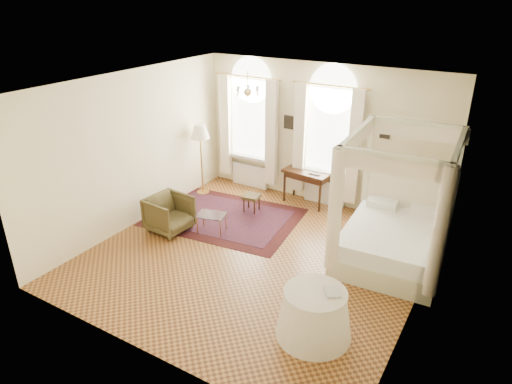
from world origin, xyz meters
TOP-DOWN VIEW (x-y plane):
  - ground at (0.00, 0.00)m, footprint 6.00×6.00m
  - room_walls at (0.00, 0.00)m, footprint 6.00×6.00m
  - window_left at (-1.90, 2.87)m, footprint 1.62×0.27m
  - window_right at (0.20, 2.87)m, footprint 1.62×0.27m
  - chandelier at (-0.90, 1.20)m, footprint 0.51×0.45m
  - wall_pictures at (0.09, 2.97)m, footprint 2.54×0.03m
  - canopy_bed at (2.28, 1.18)m, footprint 2.02×2.42m
  - nightstand at (2.70, 2.70)m, footprint 0.55×0.52m
  - nightstand_lamp at (2.71, 2.67)m, footprint 0.28×0.28m
  - writing_desk at (-0.19, 2.70)m, footprint 1.16×0.69m
  - laptop at (0.03, 2.64)m, footprint 0.30×0.20m
  - stool at (-1.08, 1.63)m, footprint 0.40×0.40m
  - armchair at (-2.12, -0.03)m, footprint 0.92×0.90m
  - coffee_table at (-1.31, 0.37)m, footprint 0.68×0.55m
  - floor_lamp at (-2.70, 1.90)m, footprint 0.46×0.46m
  - oriental_rug at (-1.46, 1.05)m, footprint 3.50×2.69m
  - side_table at (1.87, -1.44)m, footprint 1.14×1.14m
  - book at (2.00, -1.40)m, footprint 0.32×0.34m

SIDE VIEW (x-z plane):
  - ground at x=0.00m, z-range 0.00..0.00m
  - oriental_rug at x=-1.46m, z-range 0.00..0.01m
  - nightstand at x=2.70m, z-range 0.00..0.65m
  - stool at x=-1.08m, z-range 0.14..0.55m
  - coffee_table at x=-1.31m, z-range 0.16..0.57m
  - side_table at x=1.87m, z-range -0.01..0.77m
  - armchair at x=-2.12m, z-range 0.00..0.77m
  - canopy_bed at x=2.28m, z-range -0.68..1.81m
  - writing_desk at x=-0.19m, z-range 0.29..1.13m
  - book at x=2.00m, z-range 0.78..0.80m
  - laptop at x=0.03m, z-range 0.83..0.85m
  - nightstand_lamp at x=2.71m, z-range 0.71..1.12m
  - window_left at x=-1.90m, z-range -0.16..3.13m
  - window_right at x=0.20m, z-range -0.16..3.13m
  - floor_lamp at x=-2.70m, z-range 0.63..2.42m
  - wall_pictures at x=0.09m, z-range 1.70..2.09m
  - room_walls at x=0.00m, z-range -1.02..4.98m
  - chandelier at x=-0.90m, z-range 2.66..3.16m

